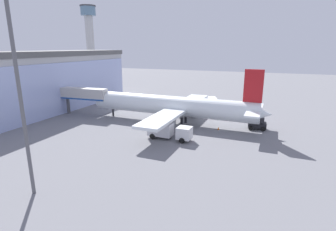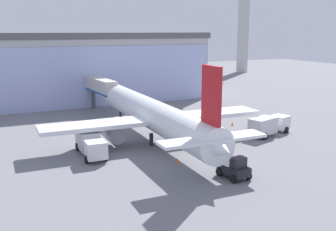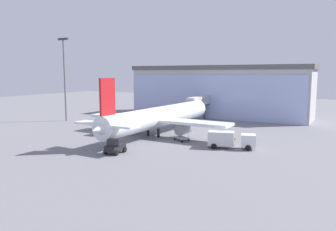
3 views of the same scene
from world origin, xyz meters
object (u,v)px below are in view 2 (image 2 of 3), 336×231
(jet_bridge, at_px, (100,86))
(baggage_cart, at_px, (206,137))
(catering_truck, at_px, (90,143))
(pushback_tug, at_px, (235,169))
(control_tower, at_px, (244,11))
(safety_cone_wingtip, at_px, (232,124))
(airplane, at_px, (153,115))
(safety_cone_nose, at_px, (177,160))
(fuel_truck, at_px, (269,125))

(jet_bridge, height_order, baggage_cart, jet_bridge)
(catering_truck, height_order, pushback_tug, catering_truck)
(control_tower, xyz_separation_m, safety_cone_wingtip, (-48.00, -64.07, -20.25))
(airplane, relative_size, safety_cone_nose, 67.33)
(pushback_tug, distance_m, safety_cone_nose, 7.33)
(control_tower, distance_m, safety_cone_nose, 100.78)
(control_tower, bearing_deg, airplane, -133.08)
(jet_bridge, xyz_separation_m, control_tower, (63.40, 45.55, 15.88))
(jet_bridge, xyz_separation_m, catering_truck, (-7.95, -23.38, -3.17))
(jet_bridge, height_order, safety_cone_nose, jet_bridge)
(pushback_tug, bearing_deg, jet_bridge, -0.39)
(fuel_truck, bearing_deg, safety_cone_wingtip, 84.07)
(airplane, height_order, safety_cone_nose, airplane)
(jet_bridge, distance_m, airplane, 21.11)
(jet_bridge, relative_size, safety_cone_wingtip, 20.61)
(jet_bridge, xyz_separation_m, airplane, (1.13, -21.04, -1.18))
(pushback_tug, bearing_deg, safety_cone_wingtip, -39.11)
(airplane, height_order, fuel_truck, airplane)
(control_tower, bearing_deg, pushback_tug, -126.24)
(baggage_cart, xyz_separation_m, pushback_tug, (-4.47, -12.96, 0.47))
(airplane, bearing_deg, control_tower, -41.96)
(catering_truck, bearing_deg, control_tower, 135.72)
(jet_bridge, xyz_separation_m, pushback_tug, (3.00, -36.85, -3.67))
(catering_truck, height_order, fuel_truck, same)
(control_tower, xyz_separation_m, catering_truck, (-71.34, -68.93, -19.06))
(baggage_cart, xyz_separation_m, safety_cone_nose, (-7.41, -6.29, -0.23))
(control_tower, bearing_deg, baggage_cart, -128.85)
(control_tower, xyz_separation_m, airplane, (-62.27, -66.59, -17.07))
(airplane, distance_m, safety_cone_nose, 9.73)
(jet_bridge, distance_m, safety_cone_nose, 30.49)
(safety_cone_wingtip, bearing_deg, baggage_cart, -145.88)
(control_tower, relative_size, pushback_tug, 10.12)
(safety_cone_wingtip, bearing_deg, fuel_truck, -79.23)
(control_tower, relative_size, airplane, 0.91)
(control_tower, distance_m, catering_truck, 101.02)
(airplane, height_order, baggage_cart, airplane)
(safety_cone_nose, xyz_separation_m, safety_cone_wingtip, (15.33, 11.66, 0.00))
(fuel_truck, bearing_deg, catering_truck, 158.77)
(catering_truck, distance_m, baggage_cart, 15.46)
(control_tower, distance_m, fuel_truck, 87.00)
(airplane, bearing_deg, safety_cone_nose, 174.45)
(fuel_truck, distance_m, safety_cone_wingtip, 7.04)
(pushback_tug, bearing_deg, fuel_truck, -54.97)
(fuel_truck, xyz_separation_m, safety_cone_wingtip, (-1.30, 6.81, -1.19))
(catering_truck, height_order, safety_cone_nose, catering_truck)
(airplane, bearing_deg, baggage_cart, -113.01)
(catering_truck, relative_size, baggage_cart, 2.28)
(safety_cone_nose, bearing_deg, fuel_truck, 16.25)
(control_tower, relative_size, safety_cone_wingtip, 61.54)
(catering_truck, xyz_separation_m, safety_cone_wingtip, (23.34, 4.86, -1.19))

